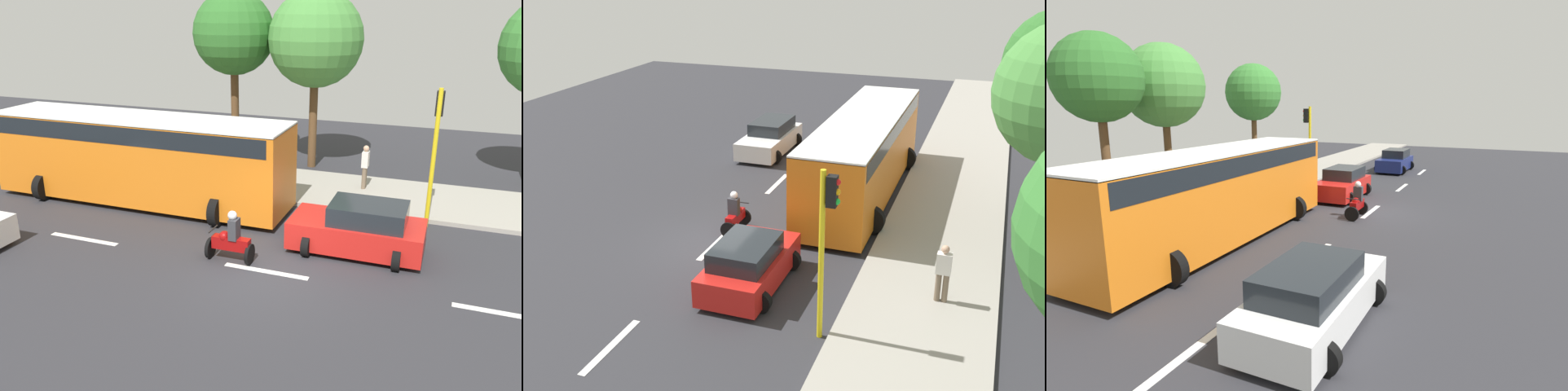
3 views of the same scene
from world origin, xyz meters
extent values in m
cube|color=#2D2D33|center=(0.00, 0.00, -0.05)|extent=(40.00, 60.00, 0.10)
cube|color=#9E998E|center=(7.00, 0.00, 0.07)|extent=(4.00, 60.00, 0.15)
cube|color=white|center=(0.00, -12.00, 0.01)|extent=(0.20, 2.40, 0.01)
cube|color=white|center=(0.00, -6.00, 0.01)|extent=(0.20, 2.40, 0.01)
cube|color=white|center=(0.00, 0.00, 0.01)|extent=(0.20, 2.40, 0.01)
cube|color=white|center=(0.00, 6.00, 0.01)|extent=(0.20, 2.40, 0.01)
cube|color=white|center=(0.00, 12.00, 0.01)|extent=(0.20, 2.40, 0.01)
cube|color=navy|center=(1.80, -11.52, 0.56)|extent=(1.75, 3.87, 0.80)
cube|color=#1E2328|center=(1.80, -11.83, 1.24)|extent=(1.47, 2.17, 0.56)
cylinder|color=black|center=(1.03, -10.25, 0.32)|extent=(0.64, 0.22, 0.64)
cylinder|color=black|center=(2.57, -10.25, 0.32)|extent=(0.64, 0.22, 0.64)
cylinder|color=black|center=(1.03, -12.80, 0.32)|extent=(0.64, 0.22, 0.64)
cylinder|color=black|center=(2.57, -12.80, 0.32)|extent=(0.64, 0.22, 0.64)
cube|color=white|center=(-1.79, 9.84, 0.56)|extent=(1.82, 4.43, 0.80)
cube|color=#1E2328|center=(-1.79, 10.20, 1.24)|extent=(1.53, 2.48, 0.56)
cylinder|color=black|center=(-0.99, 8.38, 0.32)|extent=(0.64, 0.22, 0.64)
cylinder|color=black|center=(-2.59, 8.38, 0.32)|extent=(0.64, 0.22, 0.64)
cylinder|color=black|center=(-0.99, 11.30, 0.32)|extent=(0.64, 0.22, 0.64)
cylinder|color=black|center=(-2.59, 11.30, 0.32)|extent=(0.64, 0.22, 0.64)
cube|color=red|center=(2.12, -2.03, 0.56)|extent=(1.81, 3.83, 0.80)
cube|color=#1E2328|center=(2.12, -2.34, 1.24)|extent=(1.52, 2.15, 0.56)
cylinder|color=black|center=(1.32, -0.77, 0.32)|extent=(0.64, 0.22, 0.64)
cylinder|color=black|center=(2.91, -0.77, 0.32)|extent=(0.64, 0.22, 0.64)
cylinder|color=black|center=(1.32, -3.30, 0.32)|extent=(0.64, 0.22, 0.64)
cylinder|color=black|center=(2.91, -3.30, 0.32)|extent=(0.64, 0.22, 0.64)
cube|color=orange|center=(3.55, 6.11, 1.65)|extent=(2.50, 11.00, 2.90)
cube|color=black|center=(3.55, 6.11, 2.75)|extent=(2.52, 10.56, 0.60)
cube|color=white|center=(3.55, 6.11, 3.12)|extent=(2.50, 11.00, 0.08)
cylinder|color=black|center=(2.45, 9.63, 0.50)|extent=(1.00, 0.30, 1.00)
cylinder|color=black|center=(4.65, 9.63, 0.50)|extent=(1.00, 0.30, 1.00)
cylinder|color=black|center=(2.45, 2.59, 0.50)|extent=(1.00, 0.30, 1.00)
cylinder|color=black|center=(4.65, 2.59, 0.50)|extent=(1.00, 0.30, 1.00)
cylinder|color=black|center=(0.26, 1.78, 0.30)|extent=(0.60, 0.10, 0.60)
cylinder|color=black|center=(0.26, 0.58, 0.30)|extent=(0.60, 0.10, 0.60)
cube|color=#990C0C|center=(0.26, 1.13, 0.55)|extent=(0.28, 1.10, 0.36)
sphere|color=#990C0C|center=(0.26, 1.33, 0.73)|extent=(0.32, 0.32, 0.32)
cylinder|color=black|center=(0.26, 1.68, 0.90)|extent=(0.55, 0.04, 0.04)
cube|color=#333338|center=(0.26, 1.03, 1.00)|extent=(0.36, 0.24, 0.60)
sphere|color=silver|center=(0.26, 1.08, 1.40)|extent=(0.26, 0.26, 0.26)
cylinder|color=#72604C|center=(7.36, -1.33, 0.57)|extent=(0.16, 0.16, 0.85)
cylinder|color=#72604C|center=(7.56, -1.33, 0.57)|extent=(0.16, 0.16, 0.85)
cube|color=silver|center=(7.46, -1.33, 1.30)|extent=(0.40, 0.24, 0.60)
sphere|color=tan|center=(7.46, -1.33, 1.73)|extent=(0.22, 0.22, 0.22)
cylinder|color=yellow|center=(4.75, -3.85, 2.25)|extent=(0.14, 0.14, 4.50)
cube|color=black|center=(4.97, -3.85, 4.00)|extent=(0.24, 0.24, 0.76)
sphere|color=red|center=(5.09, -3.85, 4.24)|extent=(0.16, 0.16, 0.16)
sphere|color=#F2A50C|center=(5.09, -3.85, 4.00)|extent=(0.16, 0.16, 0.16)
sphere|color=green|center=(5.09, -3.85, 3.76)|extent=(0.16, 0.16, 0.16)
cylinder|color=brown|center=(10.62, -7.41, 2.03)|extent=(0.36, 0.36, 4.07)
sphere|color=#387F33|center=(10.62, -7.41, 5.39)|extent=(3.77, 3.77, 3.77)
cylinder|color=brown|center=(9.98, 5.12, 2.21)|extent=(0.36, 0.36, 4.42)
sphere|color=#2D6B28|center=(9.98, 5.12, 5.68)|extent=(3.59, 3.59, 3.59)
cylinder|color=brown|center=(10.04, 1.46, 2.05)|extent=(0.36, 0.36, 4.11)
sphere|color=#478C3D|center=(10.04, 1.46, 5.50)|extent=(3.98, 3.98, 3.98)
camera|label=1|loc=(-11.98, -4.32, 6.84)|focal=36.21mm
camera|label=2|loc=(8.38, -16.77, 9.27)|focal=43.07mm
camera|label=3|loc=(-5.14, 17.37, 4.68)|focal=29.01mm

